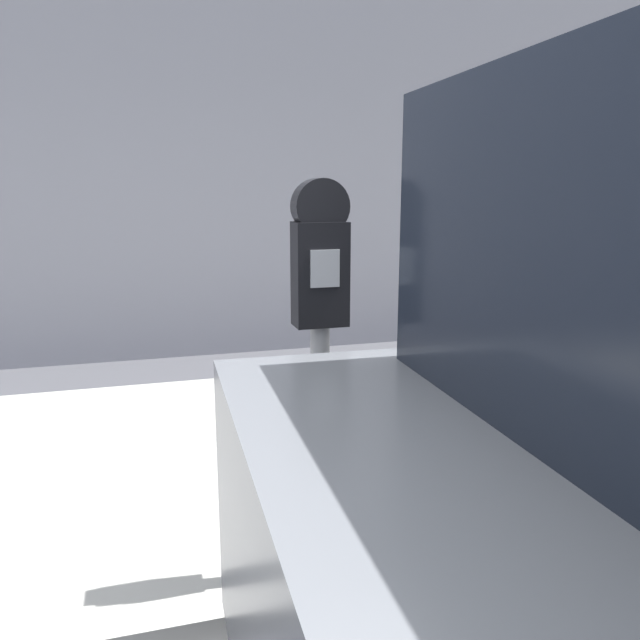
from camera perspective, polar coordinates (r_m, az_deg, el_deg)
The scene contains 3 objects.
sidewalk at distance 3.69m, azimuth -5.64°, elevation -12.20°, with size 24.00×2.80×0.10m.
building_facade at distance 6.17m, azimuth -11.29°, elevation 25.81°, with size 24.00×0.30×6.11m.
parking_meter at distance 2.21m, azimuth 0.00°, elevation 0.24°, with size 0.19×0.12×1.49m.
Camera 1 is at (-0.59, -1.11, 1.56)m, focal length 35.00 mm.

